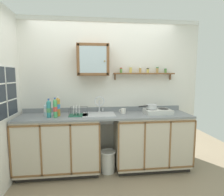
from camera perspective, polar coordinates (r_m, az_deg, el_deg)
The scene contains 19 objects.
floor at distance 3.12m, azimuth -1.28°, elevation -23.85°, with size 5.84×5.84×0.00m, color gray.
back_wall at distance 3.34m, azimuth -2.42°, elevation 1.77°, with size 3.44×0.07×2.57m.
lower_cabinet_run at distance 3.25m, azimuth -15.78°, elevation -13.75°, with size 1.31×0.61×0.92m.
lower_cabinet_run_right at distance 3.37m, azimuth 11.86°, elevation -12.84°, with size 1.26×0.61×0.92m.
countertop at distance 3.08m, azimuth -1.92°, elevation -5.43°, with size 2.80×0.63×0.03m, color gray.
backsplash at distance 3.35m, azimuth -2.35°, elevation -3.45°, with size 2.80×0.02×0.08m, color gray.
sink at distance 3.11m, azimuth -4.00°, elevation -5.40°, with size 0.52×0.45×0.41m.
hot_plate_stove at distance 3.24m, azimuth 13.81°, elevation -4.02°, with size 0.44×0.32×0.08m.
saucepan at distance 3.21m, azimuth 11.87°, elevation -2.56°, with size 0.34×0.20×0.08m.
bottle_juice_amber_0 at distance 3.09m, azimuth -16.21°, elevation -2.54°, with size 0.07×0.07×0.32m.
bottle_soda_green_1 at distance 2.99m, azimuth -16.94°, elevation -3.05°, with size 0.06×0.06×0.31m.
bottle_detergent_teal_2 at distance 3.03m, azimuth -18.73°, elevation -3.18°, with size 0.07×0.07×0.29m.
bottle_water_clear_3 at distance 3.15m, azimuth -19.54°, elevation -3.47°, with size 0.07×0.07×0.22m.
dish_rack at distance 3.06m, azimuth -10.40°, elevation -4.50°, with size 0.30×0.23×0.17m.
mug at distance 3.17m, azimuth 3.43°, elevation -4.00°, with size 0.11×0.08×0.09m.
wall_cabinet at distance 3.17m, azimuth -5.84°, elevation 11.45°, with size 0.52×0.29×0.52m.
spice_shelf at distance 3.36m, azimuth 9.67°, elevation 7.57°, with size 1.08×0.14×0.23m.
window at distance 2.97m, azimuth -29.81°, elevation 1.50°, with size 0.03×0.77×0.74m.
trash_bin at distance 3.26m, azimuth -1.30°, elevation -18.71°, with size 0.26×0.26×0.36m.
Camera 1 is at (-0.25, -2.67, 1.60)m, focal length 29.92 mm.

